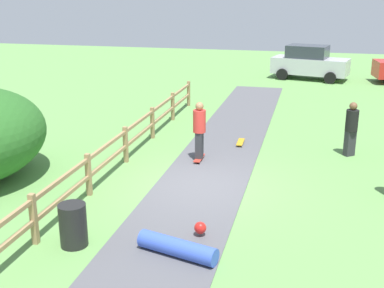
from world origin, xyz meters
The scene contains 9 objects.
ground_plane centered at (0.00, 0.00, 0.00)m, with size 60.00×60.00×0.00m, color #60934C.
asphalt_path centered at (0.00, 0.00, 0.01)m, with size 2.40×28.00×0.02m, color #515156.
wooden_fence centered at (-2.60, 0.00, 0.67)m, with size 0.12×18.12×1.10m.
trash_bin centered at (-1.80, -3.73, 0.45)m, with size 0.56×0.56×0.90m, color black.
skater_riding centered at (-0.49, 1.92, 1.02)m, with size 0.38×0.80×1.80m.
skater_fallen centered at (0.38, -3.61, 0.20)m, with size 1.69×1.44×0.36m.
skateboard_loose centered at (0.49, 3.84, 0.09)m, with size 0.22×0.81×0.08m.
bystander_black centered at (3.95, 3.52, 0.94)m, with size 0.54×0.54×1.70m.
parked_car_silver centered at (2.45, 17.14, 0.96)m, with size 4.47×2.68×1.92m.
Camera 1 is at (2.68, -11.95, 5.02)m, focal length 46.42 mm.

